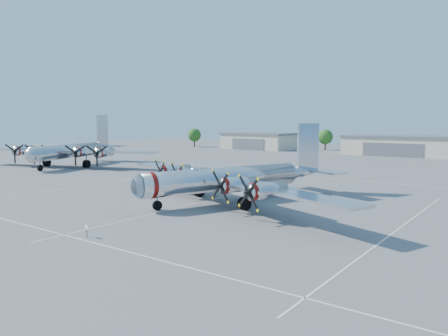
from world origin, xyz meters
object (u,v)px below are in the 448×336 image
Objects in this scene: main_bomber_b29 at (233,201)px; tree_far_west at (194,135)px; bomber_west at (72,166)px; hangar_west at (259,141)px; info_placard at (87,229)px; hangar_center at (399,145)px; tree_west at (325,137)px.

tree_far_west is at bearing 153.12° from main_bomber_b29.
hangar_west is at bearing 68.36° from bomber_west.
tree_far_west is 6.38× the size of info_placard.
hangar_west is at bearing 132.71° from info_placard.
hangar_west is at bearing 9.01° from tree_far_west.
tree_far_west reaches higher than hangar_west.
info_placard is at bearing -88.81° from hangar_center.
hangar_west and hangar_center have the same top height.
hangar_west is at bearing 140.37° from main_bomber_b29.
bomber_west is at bearing -124.11° from hangar_center.
hangar_center is 4.31× the size of tree_west.
tree_west is at bearing 14.93° from tree_far_west.
hangar_center is 26.30m from tree_west.
hangar_west reaches higher than bomber_west.
hangar_center reaches higher than bomber_west.
main_bomber_b29 is (2.47, -82.99, -2.71)m from hangar_center.
main_bomber_b29 is at bearing -33.64° from bomber_west.
info_placard is (72.14, -99.30, -3.49)m from tree_far_west.
info_placard is (47.14, -103.26, -1.98)m from hangar_west.
bomber_west is at bearing 164.70° from info_placard.
tree_far_west is 70.17m from bomber_west.
hangar_center is at bearing 109.36° from info_placard.
tree_far_west is at bearing -170.99° from hangar_west.
tree_west is (20.00, 8.04, 1.51)m from hangar_west.
main_bomber_b29 is 20.28m from info_placard.
main_bomber_b29 is (72.47, -79.03, -4.22)m from tree_far_west.
tree_west is 6.38× the size of info_placard.
tree_west reaches higher than bomber_west.
hangar_west is 21.61m from tree_west.
bomber_west is 59.68m from info_placard.
hangar_center is 70.13m from tree_far_west.
info_placard is (-0.34, -20.27, 0.73)m from main_bomber_b29.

